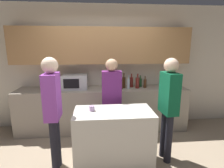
% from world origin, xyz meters
% --- Properties ---
extents(back_wall, '(6.40, 0.40, 2.70)m').
position_xyz_m(back_wall, '(0.00, 1.66, 1.54)').
color(back_wall, beige).
rests_on(back_wall, ground_plane).
extents(back_counter, '(3.60, 0.62, 0.93)m').
position_xyz_m(back_counter, '(0.00, 1.39, 0.47)').
color(back_counter, gray).
rests_on(back_counter, ground_plane).
extents(kitchen_island, '(1.16, 0.60, 0.89)m').
position_xyz_m(kitchen_island, '(0.11, 0.16, 0.44)').
color(kitchen_island, beige).
rests_on(kitchen_island, ground_plane).
extents(microwave, '(0.52, 0.39, 0.30)m').
position_xyz_m(microwave, '(-0.59, 1.43, 1.08)').
color(microwave, '#B7BABC').
rests_on(microwave, back_counter).
extents(toaster, '(0.26, 0.16, 0.18)m').
position_xyz_m(toaster, '(-1.06, 1.43, 1.02)').
color(toaster, '#B21E19').
rests_on(toaster, back_counter).
extents(potted_plant, '(0.14, 0.14, 0.39)m').
position_xyz_m(potted_plant, '(1.43, 1.43, 1.13)').
color(potted_plant, '#333D4C').
rests_on(potted_plant, back_counter).
extents(bottle_0, '(0.07, 0.07, 0.25)m').
position_xyz_m(bottle_0, '(0.28, 1.48, 1.03)').
color(bottle_0, '#472814').
rests_on(bottle_0, back_counter).
extents(bottle_1, '(0.08, 0.08, 0.29)m').
position_xyz_m(bottle_1, '(0.38, 1.32, 1.04)').
color(bottle_1, '#472814').
rests_on(bottle_1, back_counter).
extents(bottle_2, '(0.07, 0.07, 0.32)m').
position_xyz_m(bottle_2, '(0.46, 1.42, 1.05)').
color(bottle_2, '#472814').
rests_on(bottle_2, back_counter).
extents(bottle_3, '(0.06, 0.06, 0.29)m').
position_xyz_m(bottle_3, '(0.54, 1.34, 1.04)').
color(bottle_3, silver).
rests_on(bottle_3, back_counter).
extents(bottle_4, '(0.08, 0.08, 0.30)m').
position_xyz_m(bottle_4, '(0.64, 1.47, 1.05)').
color(bottle_4, maroon).
rests_on(bottle_4, back_counter).
extents(bottle_5, '(0.08, 0.08, 0.31)m').
position_xyz_m(bottle_5, '(0.74, 1.36, 1.05)').
color(bottle_5, maroon).
rests_on(bottle_5, back_counter).
extents(bottle_6, '(0.07, 0.07, 0.25)m').
position_xyz_m(bottle_6, '(0.84, 1.49, 1.03)').
color(bottle_6, '#194723').
rests_on(bottle_6, back_counter).
extents(bottle_7, '(0.07, 0.07, 0.26)m').
position_xyz_m(bottle_7, '(0.92, 1.38, 1.03)').
color(bottle_7, '#472814').
rests_on(bottle_7, back_counter).
extents(cup_0, '(0.08, 0.08, 0.08)m').
position_xyz_m(cup_0, '(-0.20, 0.20, 0.93)').
color(cup_0, '#B493C4').
rests_on(cup_0, kitchen_island).
extents(person_left, '(0.22, 0.35, 1.65)m').
position_xyz_m(person_left, '(0.97, 0.23, 0.98)').
color(person_left, black).
rests_on(person_left, ground_plane).
extents(person_center, '(0.22, 0.34, 1.68)m').
position_xyz_m(person_center, '(-0.75, 0.15, 1.00)').
color(person_center, black).
rests_on(person_center, ground_plane).
extents(person_right, '(0.35, 0.21, 1.61)m').
position_xyz_m(person_right, '(0.13, 0.72, 0.95)').
color(person_right, black).
rests_on(person_right, ground_plane).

